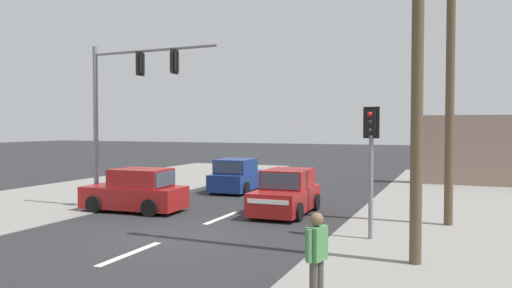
% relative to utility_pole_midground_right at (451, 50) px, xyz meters
% --- Properties ---
extents(ground_plane, '(140.00, 140.00, 0.00)m').
position_rel_utility_pole_midground_right_xyz_m(ground_plane, '(-6.99, -4.42, -5.33)').
color(ground_plane, '#28282B').
extents(lane_dash_near, '(0.20, 2.40, 0.01)m').
position_rel_utility_pole_midground_right_xyz_m(lane_dash_near, '(-6.99, -6.42, -5.32)').
color(lane_dash_near, silver).
rests_on(lane_dash_near, ground).
extents(lane_dash_mid, '(0.20, 2.40, 0.01)m').
position_rel_utility_pole_midground_right_xyz_m(lane_dash_mid, '(-6.99, -1.42, -5.32)').
color(lane_dash_mid, silver).
rests_on(lane_dash_mid, ground).
extents(lane_dash_far, '(0.20, 2.40, 0.01)m').
position_rel_utility_pole_midground_right_xyz_m(lane_dash_far, '(-6.99, 3.58, -5.32)').
color(lane_dash_far, silver).
rests_on(lane_dash_far, ground).
extents(kerb_left_verge, '(8.00, 40.00, 0.02)m').
position_rel_utility_pole_midground_right_xyz_m(kerb_left_verge, '(-15.49, -0.42, -5.32)').
color(kerb_left_verge, gray).
rests_on(kerb_left_verge, ground).
extents(utility_pole_midground_right, '(1.80, 0.26, 10.17)m').
position_rel_utility_pole_midground_right_xyz_m(utility_pole_midground_right, '(0.00, 0.00, 0.00)').
color(utility_pole_midground_right, brown).
rests_on(utility_pole_midground_right, ground).
extents(traffic_signal_mast, '(5.28, 0.52, 6.00)m').
position_rel_utility_pole_midground_right_xyz_m(traffic_signal_mast, '(-11.03, -1.26, -1.18)').
color(traffic_signal_mast, slate).
rests_on(traffic_signal_mast, ground).
extents(pedestal_signal_right_kerb, '(0.44, 0.31, 3.56)m').
position_rel_utility_pole_midground_right_xyz_m(pedestal_signal_right_kerb, '(-1.91, -2.79, -2.91)').
color(pedestal_signal_right_kerb, slate).
rests_on(pedestal_signal_right_kerb, ground).
extents(hatchback_oncoming_mid, '(1.82, 3.66, 1.53)m').
position_rel_utility_pole_midground_right_xyz_m(hatchback_oncoming_mid, '(-5.27, 0.15, -4.63)').
color(hatchback_oncoming_mid, maroon).
rests_on(hatchback_oncoming_mid, ground).
extents(hatchback_kerbside_parked, '(3.71, 1.92, 1.53)m').
position_rel_utility_pole_midground_right_xyz_m(hatchback_kerbside_parked, '(-10.39, -1.41, -4.63)').
color(hatchback_kerbside_parked, maroon).
rests_on(hatchback_kerbside_parked, ground).
extents(hatchback_crossing_left, '(1.90, 3.70, 1.53)m').
position_rel_utility_pole_midground_right_xyz_m(hatchback_crossing_left, '(-9.20, 4.81, -4.63)').
color(hatchback_crossing_left, navy).
rests_on(hatchback_crossing_left, ground).
extents(pedestrian_at_kerb, '(0.31, 0.54, 1.63)m').
position_rel_utility_pole_midground_right_xyz_m(pedestrian_at_kerb, '(-1.91, -8.33, -4.40)').
color(pedestrian_at_kerb, '#47423D').
rests_on(pedestrian_at_kerb, ground).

